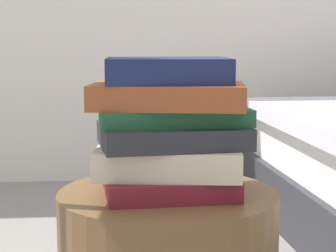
{
  "coord_description": "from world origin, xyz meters",
  "views": [
    {
      "loc": [
        -0.11,
        -1.17,
        0.72
      ],
      "look_at": [
        0.0,
        0.0,
        0.56
      ],
      "focal_mm": 65.5,
      "sensor_mm": 36.0,
      "label": 1
    }
  ],
  "objects": [
    {
      "name": "book_charcoal",
      "position": [
        0.01,
        -0.01,
        0.54
      ],
      "size": [
        0.29,
        0.22,
        0.04
      ],
      "primitive_type": "cube",
      "rotation": [
        0.0,
        0.0,
        0.1
      ],
      "color": "#28282D",
      "rests_on": "book_cream"
    },
    {
      "name": "book_navy",
      "position": [
        -0.0,
        0.01,
        0.67
      ],
      "size": [
        0.24,
        0.18,
        0.05
      ],
      "primitive_type": "cube",
      "rotation": [
        0.0,
        0.0,
        -0.03
      ],
      "color": "#19234C",
      "rests_on": "book_rust"
    },
    {
      "name": "book_forest",
      "position": [
        0.01,
        0.0,
        0.58
      ],
      "size": [
        0.29,
        0.17,
        0.03
      ],
      "primitive_type": "cube",
      "rotation": [
        0.0,
        0.0,
        0.05
      ],
      "color": "#1E512D",
      "rests_on": "book_charcoal"
    },
    {
      "name": "book_rust",
      "position": [
        -0.0,
        0.0,
        0.62
      ],
      "size": [
        0.32,
        0.23,
        0.05
      ],
      "primitive_type": "cube",
      "rotation": [
        0.0,
        0.0,
        -0.16
      ],
      "color": "#994723",
      "rests_on": "book_forest"
    },
    {
      "name": "book_maroon",
      "position": [
        -0.0,
        -0.01,
        0.45
      ],
      "size": [
        0.26,
        0.22,
        0.04
      ],
      "primitive_type": "cube",
      "rotation": [
        0.0,
        0.0,
        0.06
      ],
      "color": "maroon",
      "rests_on": "side_table"
    },
    {
      "name": "book_cream",
      "position": [
        0.0,
        -0.01,
        0.49
      ],
      "size": [
        0.3,
        0.22,
        0.05
      ],
      "primitive_type": "cube",
      "rotation": [
        0.0,
        0.0,
        -0.14
      ],
      "color": "beige",
      "rests_on": "book_maroon"
    }
  ]
}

